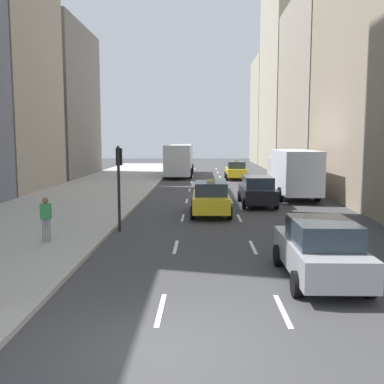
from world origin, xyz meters
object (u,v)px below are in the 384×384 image
(taxi_lead, at_px, (211,198))
(pedestrian_mid_block, at_px, (46,217))
(taxi_second, at_px, (236,170))
(traffic_light_pole, at_px, (119,174))
(sedan_black_near, at_px, (320,250))
(sedan_silver_behind, at_px, (257,190))
(box_truck, at_px, (292,172))
(city_bus, at_px, (179,159))

(taxi_lead, height_order, pedestrian_mid_block, taxi_lead)
(pedestrian_mid_block, bearing_deg, taxi_lead, 48.09)
(taxi_second, relative_size, traffic_light_pole, 1.22)
(sedan_black_near, relative_size, pedestrian_mid_block, 2.67)
(sedan_silver_behind, bearing_deg, taxi_lead, -129.04)
(sedan_black_near, xyz_separation_m, sedan_silver_behind, (0.00, 14.08, -0.00))
(taxi_lead, relative_size, box_truck, 0.52)
(taxi_lead, xyz_separation_m, pedestrian_mid_block, (-6.12, -6.82, 0.19))
(taxi_second, distance_m, box_truck, 13.14)
(sedan_black_near, xyz_separation_m, box_truck, (2.80, 17.95, 0.83))
(city_bus, bearing_deg, traffic_light_pole, -92.29)
(taxi_lead, distance_m, pedestrian_mid_block, 9.17)
(sedan_black_near, height_order, city_bus, city_bus)
(sedan_black_near, bearing_deg, taxi_second, 90.00)
(taxi_lead, relative_size, sedan_silver_behind, 0.91)
(city_bus, bearing_deg, taxi_second, -37.24)
(box_truck, distance_m, pedestrian_mid_block, 18.38)
(city_bus, bearing_deg, sedan_black_near, -80.90)
(traffic_light_pole, bearing_deg, sedan_silver_behind, 47.84)
(sedan_black_near, distance_m, box_truck, 18.19)
(taxi_lead, distance_m, sedan_black_near, 10.99)
(sedan_silver_behind, xyz_separation_m, city_bus, (-5.61, 20.95, 0.91))
(sedan_black_near, bearing_deg, traffic_light_pole, 135.52)
(city_bus, distance_m, box_truck, 19.04)
(city_bus, height_order, traffic_light_pole, traffic_light_pole)
(taxi_lead, height_order, traffic_light_pole, traffic_light_pole)
(taxi_lead, distance_m, taxi_second, 20.33)
(taxi_lead, relative_size, taxi_second, 1.00)
(box_truck, bearing_deg, pedestrian_mid_block, -129.65)
(taxi_lead, height_order, sedan_black_near, taxi_lead)
(sedan_black_near, xyz_separation_m, traffic_light_pole, (-6.75, 6.63, 1.53))
(sedan_silver_behind, distance_m, pedestrian_mid_block, 13.61)
(box_truck, bearing_deg, city_bus, 116.22)
(box_truck, bearing_deg, taxi_second, 102.33)
(box_truck, bearing_deg, sedan_silver_behind, -125.90)
(city_bus, height_order, box_truck, city_bus)
(pedestrian_mid_block, bearing_deg, box_truck, 50.35)
(sedan_black_near, distance_m, city_bus, 35.49)
(box_truck, bearing_deg, traffic_light_pole, -130.14)
(pedestrian_mid_block, relative_size, traffic_light_pole, 0.46)
(taxi_second, distance_m, sedan_black_near, 30.76)
(taxi_lead, distance_m, traffic_light_pole, 5.83)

